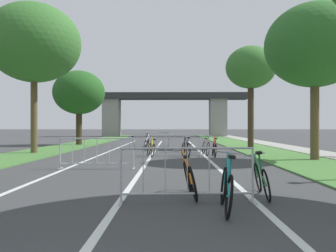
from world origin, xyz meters
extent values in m
cube|color=#477A38|center=(-6.21, 22.68, 0.03)|extent=(3.02, 55.44, 0.05)
cube|color=#477A38|center=(6.21, 22.68, 0.03)|extent=(3.02, 55.44, 0.05)
cube|color=#9E9B93|center=(8.62, 22.68, 0.04)|extent=(1.79, 55.44, 0.08)
cube|color=silver|center=(0.00, 16.04, 0.00)|extent=(0.14, 32.07, 0.01)
cube|color=silver|center=(2.59, 16.04, 0.00)|extent=(0.14, 32.07, 0.01)
cube|color=silver|center=(-2.59, 16.04, 0.00)|extent=(0.14, 32.07, 0.01)
cube|color=#2D2D30|center=(0.00, 45.82, 5.56)|extent=(22.73, 3.15, 0.83)
cube|color=gray|center=(-7.32, 45.82, 2.57)|extent=(2.24, 2.40, 5.15)
cube|color=gray|center=(7.32, 45.82, 2.57)|extent=(2.24, 2.40, 5.15)
cylinder|color=brown|center=(-6.24, 16.41, 2.00)|extent=(0.34, 0.34, 3.99)
ellipsoid|color=#38702D|center=(-6.24, 16.41, 5.81)|extent=(4.84, 4.84, 4.12)
cylinder|color=#3D2D1E|center=(-6.06, 24.47, 1.27)|extent=(0.46, 0.46, 2.54)
ellipsoid|color=#23561E|center=(-6.06, 24.47, 4.00)|extent=(3.89, 3.89, 3.31)
cylinder|color=brown|center=(6.98, 12.90, 1.64)|extent=(0.36, 0.36, 3.28)
ellipsoid|color=#2D6628|center=(6.98, 12.90, 4.83)|extent=(4.12, 4.12, 3.50)
cylinder|color=#3D2D1E|center=(6.08, 20.65, 2.01)|extent=(0.39, 0.39, 4.03)
ellipsoid|color=#38702D|center=(6.08, 20.65, 5.23)|extent=(3.21, 3.21, 2.73)
cylinder|color=#ADADB2|center=(0.05, 4.82, 0.53)|extent=(0.04, 0.04, 1.05)
cube|color=#ADADB2|center=(0.05, 4.82, 0.01)|extent=(0.08, 0.44, 0.03)
cylinder|color=#ADADB2|center=(2.53, 4.96, 0.53)|extent=(0.04, 0.04, 1.05)
cube|color=#ADADB2|center=(2.53, 4.96, 0.01)|extent=(0.08, 0.44, 0.03)
cylinder|color=#ADADB2|center=(1.29, 4.89, 1.03)|extent=(2.48, 0.18, 0.04)
cylinder|color=#ADADB2|center=(1.29, 4.89, 0.18)|extent=(2.48, 0.18, 0.04)
cylinder|color=#ADADB2|center=(0.46, 4.85, 0.61)|extent=(0.02, 0.02, 0.87)
cylinder|color=#ADADB2|center=(0.87, 4.87, 0.61)|extent=(0.02, 0.02, 0.87)
cylinder|color=#ADADB2|center=(1.29, 4.89, 0.61)|extent=(0.02, 0.02, 0.87)
cylinder|color=#ADADB2|center=(1.70, 4.91, 0.61)|extent=(0.02, 0.02, 0.87)
cylinder|color=#ADADB2|center=(2.11, 4.94, 0.61)|extent=(0.02, 0.02, 0.87)
cylinder|color=#ADADB2|center=(-2.78, 10.03, 0.53)|extent=(0.04, 0.04, 1.05)
cube|color=#ADADB2|center=(-2.78, 10.03, 0.01)|extent=(0.06, 0.44, 0.03)
cylinder|color=#ADADB2|center=(-0.30, 10.04, 0.53)|extent=(0.04, 0.04, 1.05)
cube|color=#ADADB2|center=(-0.30, 10.04, 0.01)|extent=(0.06, 0.44, 0.03)
cylinder|color=#ADADB2|center=(-1.54, 10.03, 1.03)|extent=(2.48, 0.06, 0.04)
cylinder|color=#ADADB2|center=(-1.54, 10.03, 0.18)|extent=(2.48, 0.06, 0.04)
cylinder|color=#ADADB2|center=(-2.37, 10.03, 0.61)|extent=(0.02, 0.02, 0.87)
cylinder|color=#ADADB2|center=(-1.95, 10.03, 0.61)|extent=(0.02, 0.02, 0.87)
cylinder|color=#ADADB2|center=(-1.54, 10.03, 0.61)|extent=(0.02, 0.02, 0.87)
cylinder|color=#ADADB2|center=(-1.13, 10.04, 0.61)|extent=(0.02, 0.02, 0.87)
cylinder|color=#ADADB2|center=(-0.71, 10.04, 0.61)|extent=(0.02, 0.02, 0.87)
cylinder|color=#ADADB2|center=(-0.10, 15.20, 0.53)|extent=(0.04, 0.04, 1.05)
cube|color=#ADADB2|center=(-0.10, 15.20, 0.01)|extent=(0.07, 0.44, 0.03)
cylinder|color=#ADADB2|center=(2.38, 15.15, 0.53)|extent=(0.04, 0.04, 1.05)
cube|color=#ADADB2|center=(2.38, 15.15, 0.01)|extent=(0.07, 0.44, 0.03)
cylinder|color=#ADADB2|center=(1.14, 15.17, 1.03)|extent=(2.48, 0.09, 0.04)
cylinder|color=#ADADB2|center=(1.14, 15.17, 0.18)|extent=(2.48, 0.09, 0.04)
cylinder|color=#ADADB2|center=(0.31, 15.19, 0.61)|extent=(0.02, 0.02, 0.87)
cylinder|color=#ADADB2|center=(0.72, 15.18, 0.61)|extent=(0.02, 0.02, 0.87)
cylinder|color=#ADADB2|center=(1.14, 15.17, 0.61)|extent=(0.02, 0.02, 0.87)
cylinder|color=#ADADB2|center=(1.55, 15.17, 0.61)|extent=(0.02, 0.02, 0.87)
cylinder|color=#ADADB2|center=(1.96, 15.16, 0.61)|extent=(0.02, 0.02, 0.87)
cylinder|color=#ADADB2|center=(-1.69, 20.31, 0.53)|extent=(0.04, 0.04, 1.05)
cube|color=#ADADB2|center=(-1.69, 20.31, 0.01)|extent=(0.06, 0.44, 0.03)
cylinder|color=#ADADB2|center=(0.79, 20.32, 0.53)|extent=(0.04, 0.04, 1.05)
cube|color=#ADADB2|center=(0.79, 20.32, 0.01)|extent=(0.06, 0.44, 0.03)
cylinder|color=#ADADB2|center=(-0.45, 20.32, 1.03)|extent=(2.48, 0.05, 0.04)
cylinder|color=#ADADB2|center=(-0.45, 20.32, 0.18)|extent=(2.48, 0.05, 0.04)
cylinder|color=#ADADB2|center=(-1.27, 20.31, 0.61)|extent=(0.02, 0.02, 0.87)
cylinder|color=#ADADB2|center=(-0.86, 20.32, 0.61)|extent=(0.02, 0.02, 0.87)
cylinder|color=#ADADB2|center=(-0.45, 20.32, 0.61)|extent=(0.02, 0.02, 0.87)
cylinder|color=#ADADB2|center=(-0.03, 20.32, 0.61)|extent=(0.02, 0.02, 0.87)
cylinder|color=#ADADB2|center=(0.38, 20.32, 0.61)|extent=(0.02, 0.02, 0.87)
torus|color=black|center=(1.88, 3.78, 0.35)|extent=(0.18, 0.71, 0.70)
torus|color=black|center=(1.96, 4.82, 0.35)|extent=(0.18, 0.71, 0.70)
cylinder|color=#197A7F|center=(1.95, 4.27, 0.66)|extent=(0.19, 1.01, 0.65)
cylinder|color=#197A7F|center=(1.93, 4.07, 0.62)|extent=(0.12, 0.13, 0.66)
cylinder|color=#197A7F|center=(1.89, 3.94, 0.32)|extent=(0.05, 0.34, 0.08)
cylinder|color=#197A7F|center=(1.99, 4.79, 0.66)|extent=(0.11, 0.10, 0.62)
cube|color=black|center=(1.97, 4.03, 0.95)|extent=(0.12, 0.25, 0.06)
cylinder|color=#99999E|center=(2.03, 4.76, 0.96)|extent=(0.48, 0.06, 0.08)
torus|color=black|center=(1.40, 4.99, 0.35)|extent=(0.23, 0.70, 0.69)
torus|color=black|center=(1.34, 5.95, 0.35)|extent=(0.23, 0.70, 0.69)
cylinder|color=orange|center=(1.31, 5.44, 0.65)|extent=(0.22, 0.93, 0.63)
cylinder|color=orange|center=(1.33, 5.26, 0.57)|extent=(0.16, 0.12, 0.56)
cylinder|color=orange|center=(1.39, 5.14, 0.32)|extent=(0.04, 0.31, 0.08)
cylinder|color=orange|center=(1.28, 5.92, 0.65)|extent=(0.16, 0.10, 0.61)
cube|color=black|center=(1.28, 5.22, 0.85)|extent=(0.12, 0.25, 0.07)
cylinder|color=#99999E|center=(1.22, 5.89, 0.95)|extent=(0.45, 0.06, 0.12)
torus|color=black|center=(0.12, 14.33, 0.31)|extent=(0.32, 0.65, 0.62)
torus|color=black|center=(-0.12, 15.27, 0.31)|extent=(0.32, 0.65, 0.62)
cylinder|color=gold|center=(0.07, 14.79, 0.60)|extent=(0.15, 0.95, 0.61)
cylinder|color=gold|center=(0.10, 14.61, 0.54)|extent=(0.17, 0.08, 0.56)
cylinder|color=gold|center=(0.08, 14.48, 0.29)|extent=(0.11, 0.31, 0.07)
cylinder|color=gold|center=(-0.05, 15.26, 0.60)|extent=(0.17, 0.05, 0.58)
cube|color=black|center=(0.17, 14.59, 0.82)|extent=(0.16, 0.26, 0.07)
cylinder|color=#99999E|center=(0.02, 15.25, 0.89)|extent=(0.44, 0.14, 0.12)
torus|color=black|center=(-0.48, 20.38, 0.35)|extent=(0.21, 0.70, 0.69)
torus|color=black|center=(-0.55, 21.34, 0.35)|extent=(0.21, 0.70, 0.69)
cylinder|color=#662884|center=(-0.55, 20.84, 0.61)|extent=(0.19, 0.93, 0.57)
cylinder|color=#662884|center=(-0.54, 20.65, 0.62)|extent=(0.15, 0.12, 0.67)
cylinder|color=#662884|center=(-0.49, 20.54, 0.32)|extent=(0.04, 0.31, 0.08)
cylinder|color=#662884|center=(-0.59, 21.32, 0.61)|extent=(0.13, 0.10, 0.54)
cube|color=black|center=(-0.59, 20.62, 0.96)|extent=(0.12, 0.25, 0.07)
cylinder|color=#99999E|center=(-0.63, 21.29, 0.88)|extent=(0.46, 0.06, 0.10)
torus|color=black|center=(2.63, 16.07, 0.34)|extent=(0.18, 0.69, 0.68)
torus|color=black|center=(2.73, 15.01, 0.34)|extent=(0.18, 0.69, 0.68)
cylinder|color=#B7B7BC|center=(2.72, 15.57, 0.66)|extent=(0.21, 1.03, 0.67)
cylinder|color=#B7B7BC|center=(2.69, 15.77, 0.56)|extent=(0.11, 0.13, 0.55)
cylinder|color=#B7B7BC|center=(2.64, 15.90, 0.32)|extent=(0.05, 0.35, 0.08)
cylinder|color=#B7B7BC|center=(2.76, 15.04, 0.66)|extent=(0.12, 0.10, 0.64)
cube|color=black|center=(2.72, 15.81, 0.84)|extent=(0.13, 0.25, 0.06)
cylinder|color=#99999E|center=(2.80, 15.07, 0.97)|extent=(0.50, 0.07, 0.09)
torus|color=black|center=(-0.64, 19.28, 0.30)|extent=(0.19, 0.61, 0.60)
torus|color=black|center=(-0.59, 20.26, 0.30)|extent=(0.19, 0.61, 0.60)
cylinder|color=silver|center=(-0.55, 19.74, 0.60)|extent=(0.21, 0.96, 0.63)
cylinder|color=silver|center=(-0.58, 19.56, 0.55)|extent=(0.16, 0.12, 0.59)
cylinder|color=silver|center=(-0.64, 19.44, 0.28)|extent=(0.04, 0.32, 0.07)
cylinder|color=silver|center=(-0.53, 20.23, 0.60)|extent=(0.16, 0.10, 0.60)
cube|color=black|center=(-0.52, 19.52, 0.84)|extent=(0.12, 0.25, 0.07)
cylinder|color=#99999E|center=(-0.47, 20.21, 0.90)|extent=(0.51, 0.05, 0.13)
torus|color=black|center=(1.76, 14.22, 0.34)|extent=(0.25, 0.68, 0.67)
torus|color=black|center=(1.56, 15.23, 0.34)|extent=(0.25, 0.68, 0.67)
cylinder|color=black|center=(1.69, 14.70, 0.63)|extent=(0.16, 1.00, 0.63)
cylinder|color=black|center=(1.73, 14.51, 0.59)|extent=(0.13, 0.11, 0.62)
cylinder|color=black|center=(1.72, 14.38, 0.31)|extent=(0.10, 0.33, 0.08)
cylinder|color=black|center=(1.60, 15.21, 0.63)|extent=(0.12, 0.08, 0.60)
cube|color=black|center=(1.77, 14.48, 0.90)|extent=(0.15, 0.26, 0.06)
cylinder|color=#99999E|center=(1.63, 15.19, 0.93)|extent=(0.48, 0.12, 0.08)
torus|color=black|center=(-1.41, 20.24, 0.32)|extent=(0.19, 0.64, 0.63)
torus|color=black|center=(-1.33, 19.24, 0.32)|extent=(0.19, 0.64, 0.63)
cylinder|color=#1E389E|center=(-1.41, 19.76, 0.59)|extent=(0.04, 0.97, 0.58)
cylinder|color=#1E389E|center=(-1.42, 19.95, 0.53)|extent=(0.13, 0.11, 0.54)
cylinder|color=#1E389E|center=(-1.39, 20.08, 0.29)|extent=(0.06, 0.32, 0.07)
cylinder|color=#1E389E|center=(-1.37, 19.26, 0.59)|extent=(0.13, 0.09, 0.55)
cube|color=black|center=(-1.46, 19.98, 0.80)|extent=(0.13, 0.25, 0.06)
cylinder|color=#99999E|center=(-1.41, 19.29, 0.86)|extent=(0.49, 0.07, 0.10)
torus|color=black|center=(2.99, 14.19, 0.31)|extent=(0.12, 0.63, 0.62)
torus|color=black|center=(3.02, 15.26, 0.31)|extent=(0.12, 0.63, 0.62)
cylinder|color=red|center=(3.03, 14.70, 0.62)|extent=(0.12, 1.05, 0.64)
cylinder|color=red|center=(3.02, 14.49, 0.57)|extent=(0.10, 0.13, 0.61)
cylinder|color=red|center=(2.99, 14.36, 0.29)|extent=(0.03, 0.35, 0.07)
cylinder|color=red|center=(3.04, 15.24, 0.62)|extent=(0.10, 0.10, 0.61)
cube|color=black|center=(3.05, 14.46, 0.87)|extent=(0.11, 0.24, 0.06)
cylinder|color=#99999E|center=(3.07, 15.21, 0.92)|extent=(0.48, 0.04, 0.07)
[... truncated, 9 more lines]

